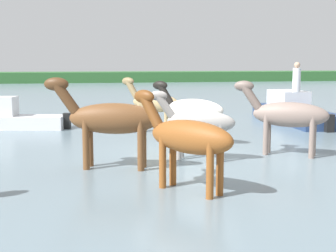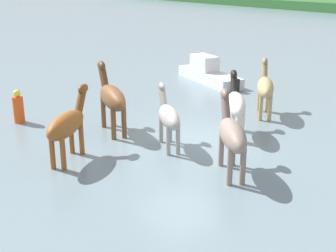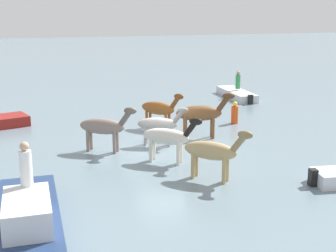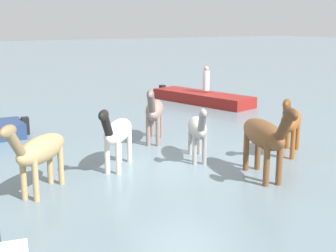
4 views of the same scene
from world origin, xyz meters
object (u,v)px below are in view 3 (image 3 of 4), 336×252
Objects in this scene: horse_mid_herd at (104,127)px; horse_lead at (213,151)px; horse_gray_outer at (168,137)px; person_spotter_bow at (26,166)px; horse_rear_stallion at (201,113)px; boat_skiff_near at (236,95)px; horse_dun_straggler at (159,109)px; buoy_channel_marker at (235,114)px; person_boatman_standing at (238,81)px; horse_chestnut_trailing at (159,124)px; boat_launch_far at (29,223)px.

horse_mid_herd is 5.29m from horse_lead.
horse_mid_herd is at bearing 172.53° from horse_gray_outer.
person_spotter_bow is at bearing -83.67° from horse_mid_herd.
horse_rear_stallion reaches higher than horse_gray_outer.
boat_skiff_near is at bearing -132.73° from person_spotter_bow.
horse_rear_stallion is at bearing -7.23° from horse_dun_straggler.
horse_lead is at bearing -92.87° from horse_rear_stallion.
horse_rear_stallion is 1.33× the size of horse_lead.
horse_lead is at bearing -30.39° from horse_gray_outer.
horse_mid_herd is 7.86m from buoy_channel_marker.
person_boatman_standing is (-7.72, -6.46, 0.10)m from horse_dun_straggler.
horse_chestnut_trailing is 0.99× the size of horse_dun_straggler.
horse_gray_outer is 2.36m from horse_chestnut_trailing.
horse_chestnut_trailing is 0.35× the size of boat_launch_far.
buoy_channel_marker reaches higher than boat_skiff_near.
horse_gray_outer is 14.64m from person_boatman_standing.
horse_lead is at bearing 111.23° from boat_launch_far.
person_spotter_bow reaches higher than horse_rear_stallion.
horse_chestnut_trailing reaches higher than buoy_channel_marker.
horse_gray_outer is 14.49m from boat_skiff_near.
boat_launch_far is (6.72, 9.39, -0.70)m from horse_dun_straggler.
horse_chestnut_trailing is at bearing 27.41° from buoy_channel_marker.
horse_lead reaches higher than horse_gray_outer.
horse_rear_stallion reaches higher than boat_skiff_near.
person_boatman_standing is at bearing 74.54° from horse_mid_herd.
horse_dun_straggler is at bearing 136.03° from boat_skiff_near.
boat_skiff_near is (-8.14, -13.69, -0.87)m from horse_lead.
horse_chestnut_trailing is 12.60m from person_boatman_standing.
horse_mid_herd is 4.36m from horse_dun_straggler.
horse_gray_outer reaches higher than buoy_channel_marker.
horse_dun_straggler reaches higher than horse_chestnut_trailing.
horse_dun_straggler is 1.79× the size of person_boatman_standing.
boat_skiff_near is at bearing 92.71° from horse_gray_outer.
person_spotter_bow is at bearing 39.80° from buoy_channel_marker.
horse_mid_herd is at bearing 40.05° from person_boatman_standing.
person_boatman_standing is 7.58m from buoy_channel_marker.
horse_mid_herd is 7.13m from person_spotter_bow.
boat_skiff_near is at bearing 105.51° from horse_lead.
horse_dun_straggler is (-0.57, -7.34, -0.01)m from horse_lead.
horse_gray_outer is at bearing 155.07° from horse_lead.
person_boatman_standing is at bearing -132.81° from person_spotter_bow.
horse_lead reaches higher than person_boatman_standing.
horse_mid_herd is (1.97, -2.21, 0.05)m from horse_gray_outer.
horse_rear_stallion is 5.49m from horse_lead.
person_boatman_standing is (-14.39, -15.53, -0.64)m from person_spotter_bow.
horse_rear_stallion reaches higher than horse_lead.
horse_rear_stallion is at bearing 134.93° from boat_launch_far.
horse_rear_stallion is at bearing 36.01° from buoy_channel_marker.
horse_lead is (-0.35, 4.62, 0.10)m from horse_chestnut_trailing.
horse_dun_straggler is 1.87× the size of buoy_channel_marker.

